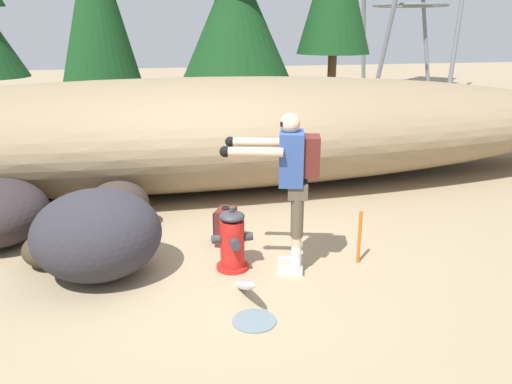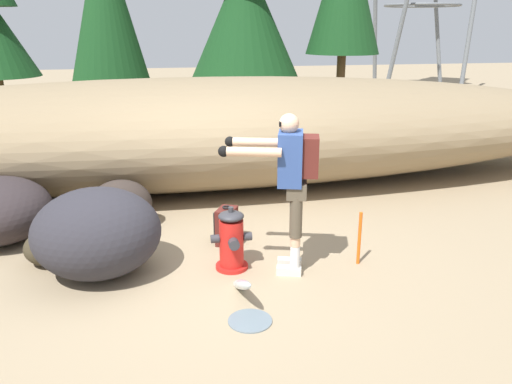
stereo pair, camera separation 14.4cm
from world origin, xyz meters
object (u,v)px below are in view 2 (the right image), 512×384
fire_hydrant (231,241)px  survey_stake (359,238)px  boulder_mid (97,233)px  boulder_outlier (51,247)px  boulder_small (121,204)px  spare_backpack (227,226)px  utility_worker (290,174)px

fire_hydrant → survey_stake: 1.39m
boulder_mid → boulder_outlier: boulder_mid is taller
boulder_mid → boulder_small: 1.33m
boulder_mid → boulder_outlier: (-0.54, 0.36, -0.27)m
spare_backpack → survey_stake: bearing=-6.0°
utility_worker → spare_backpack: 1.32m
boulder_mid → survey_stake: size_ratio=2.19×
boulder_outlier → fire_hydrant: bearing=-14.5°
survey_stake → fire_hydrant: bearing=173.6°
fire_hydrant → survey_stake: fire_hydrant is taller
boulder_mid → spare_backpack: bearing=20.7°
fire_hydrant → boulder_mid: 1.40m
spare_backpack → boulder_mid: bearing=-133.2°
fire_hydrant → spare_backpack: (0.05, 0.68, -0.10)m
fire_hydrant → boulder_mid: (-1.38, 0.14, 0.15)m
boulder_mid → boulder_small: (0.16, 1.32, -0.15)m
fire_hydrant → boulder_outlier: size_ratio=1.21×
utility_worker → boulder_mid: size_ratio=1.29×
boulder_mid → boulder_outlier: 0.70m
spare_backpack → boulder_small: size_ratio=0.59×
fire_hydrant → utility_worker: 0.98m
utility_worker → boulder_small: 2.55m
boulder_small → survey_stake: (2.60, -1.61, -0.02)m
boulder_mid → boulder_small: boulder_mid is taller
spare_backpack → boulder_small: (-1.27, 0.77, 0.10)m
boulder_outlier → survey_stake: survey_stake is taller
utility_worker → boulder_small: size_ratio=2.12×
utility_worker → survey_stake: 1.11m
boulder_mid → boulder_outlier: bearing=146.2°
survey_stake → spare_backpack: bearing=148.0°
boulder_outlier → boulder_mid: bearing=-33.8°
boulder_small → survey_stake: size_ratio=1.33×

